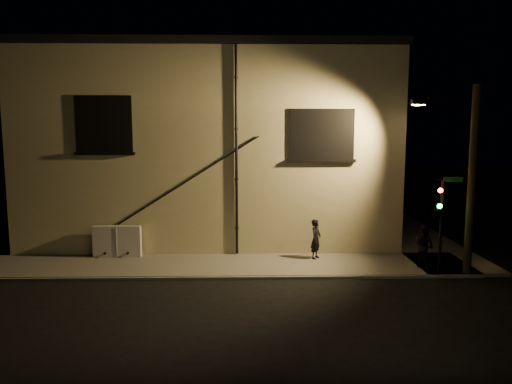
{
  "coord_description": "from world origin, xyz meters",
  "views": [
    {
      "loc": [
        -1.5,
        -16.93,
        5.36
      ],
      "look_at": [
        -1.05,
        1.8,
        2.83
      ],
      "focal_mm": 35.0,
      "sensor_mm": 36.0,
      "label": 1
    }
  ],
  "objects_px": {
    "pedestrian_a": "(316,239)",
    "streetlamp_pole": "(468,175)",
    "traffic_signal": "(437,209)",
    "utility_cabinet": "(117,241)",
    "pedestrian_b": "(424,246)"
  },
  "relations": [
    {
      "from": "utility_cabinet",
      "to": "pedestrian_a",
      "type": "xyz_separation_m",
      "value": [
        7.91,
        -0.48,
        0.16
      ]
    },
    {
      "from": "utility_cabinet",
      "to": "streetlamp_pole",
      "type": "relative_size",
      "value": 0.28
    },
    {
      "from": "pedestrian_a",
      "to": "traffic_signal",
      "type": "xyz_separation_m",
      "value": [
        3.97,
        -2.04,
        1.53
      ]
    },
    {
      "from": "pedestrian_b",
      "to": "streetlamp_pole",
      "type": "relative_size",
      "value": 0.24
    },
    {
      "from": "traffic_signal",
      "to": "pedestrian_b",
      "type": "bearing_deg",
      "value": 102.84
    },
    {
      "from": "utility_cabinet",
      "to": "traffic_signal",
      "type": "bearing_deg",
      "value": -11.95
    },
    {
      "from": "utility_cabinet",
      "to": "streetlamp_pole",
      "type": "bearing_deg",
      "value": -10.92
    },
    {
      "from": "pedestrian_a",
      "to": "traffic_signal",
      "type": "height_order",
      "value": "traffic_signal"
    },
    {
      "from": "streetlamp_pole",
      "to": "pedestrian_b",
      "type": "bearing_deg",
      "value": 150.82
    },
    {
      "from": "traffic_signal",
      "to": "streetlamp_pole",
      "type": "xyz_separation_m",
      "value": [
        1.03,
        0.02,
        1.19
      ]
    },
    {
      "from": "pedestrian_a",
      "to": "streetlamp_pole",
      "type": "xyz_separation_m",
      "value": [
        5.0,
        -2.01,
        2.71
      ]
    },
    {
      "from": "utility_cabinet",
      "to": "pedestrian_b",
      "type": "relative_size",
      "value": 1.18
    },
    {
      "from": "pedestrian_b",
      "to": "traffic_signal",
      "type": "relative_size",
      "value": 0.47
    },
    {
      "from": "utility_cabinet",
      "to": "pedestrian_a",
      "type": "height_order",
      "value": "pedestrian_a"
    },
    {
      "from": "utility_cabinet",
      "to": "streetlamp_pole",
      "type": "distance_m",
      "value": 13.46
    }
  ]
}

